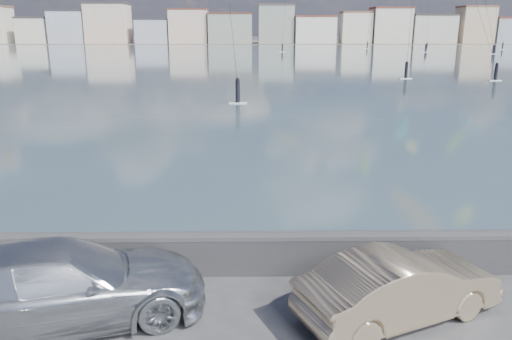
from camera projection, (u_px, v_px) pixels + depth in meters
The scene contains 6 objects.
bay_water at pixel (245, 58), 97.29m from camera, with size 500.00×177.00×0.00m, color #35505B.
far_shore_strip at pixel (247, 42), 201.61m from camera, with size 500.00×60.00×0.00m, color #4C473D.
seawall at pixel (214, 251), 11.75m from camera, with size 400.00×0.36×1.08m.
far_buildings at pixel (250, 27), 186.52m from camera, with size 240.79×13.26×14.60m.
car_silver at pixel (61, 284), 9.75m from camera, with size 2.29×5.64×1.64m, color #B6B8BE.
car_champagne at pixel (399, 287), 9.91m from camera, with size 1.47×4.22×1.39m, color tan.
Camera 1 is at (0.83, -8.08, 5.65)m, focal length 35.00 mm.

